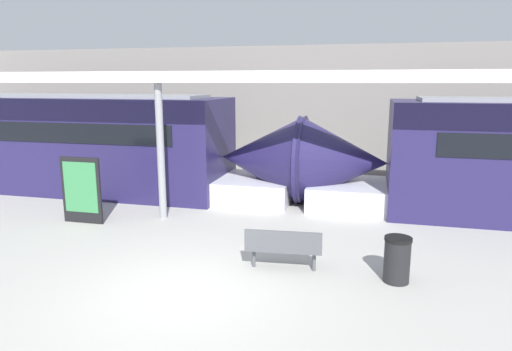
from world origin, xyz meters
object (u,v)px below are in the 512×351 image
Objects in this scene: train_right at (68,145)px; trash_bin at (397,259)px; bench_near at (283,246)px; support_column_near at (161,152)px; poster_board at (81,190)px.

train_right is 18.81× the size of trash_bin.
support_column_near is (-3.80, 2.65, 1.30)m from bench_near.
bench_near is (8.46, -5.13, -1.02)m from train_right.
support_column_near is (4.66, -2.48, 0.28)m from train_right.
bench_near is at bearing -31.22° from train_right.
train_right is 5.29m from support_column_near.
train_right is at bearing 154.15° from trash_bin.
trash_bin is (2.11, 0.01, -0.06)m from bench_near.
support_column_near is at bearing 140.20° from bench_near.
poster_board is (-7.74, 1.73, 0.45)m from trash_bin.
train_right is at bearing 129.89° from poster_board.
train_right is at bearing 143.83° from bench_near.
support_column_near is (-5.91, 2.64, 1.36)m from trash_bin.
poster_board reaches higher than trash_bin.
train_right is 10.59× the size of bench_near.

